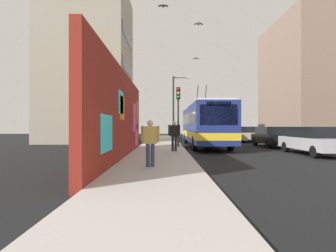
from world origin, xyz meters
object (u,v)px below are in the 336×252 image
at_px(parked_car_silver, 312,140).
at_px(parked_car_black, 271,136).
at_px(street_lamp, 175,104).
at_px(city_bus, 204,124).
at_px(pedestrian_at_curb, 174,133).
at_px(traffic_light, 178,107).
at_px(parked_car_champagne, 246,134).
at_px(pedestrian_near_wall, 150,139).

relative_size(parked_car_silver, parked_car_black, 1.14).
xyz_separation_m(parked_car_silver, street_lamp, (12.09, 7.26, 3.10)).
height_order(city_bus, street_lamp, street_lamp).
bearing_deg(street_lamp, pedestrian_at_curb, 177.51).
bearing_deg(traffic_light, pedestrian_at_curb, 173.28).
relative_size(parked_car_champagne, traffic_light, 0.95).
distance_m(pedestrian_at_curb, traffic_light, 3.91).
bearing_deg(pedestrian_near_wall, traffic_light, -8.87).
height_order(traffic_light, street_lamp, street_lamp).
xyz_separation_m(pedestrian_near_wall, traffic_light, (9.41, -1.47, 1.88)).
distance_m(pedestrian_near_wall, street_lamp, 17.69).
xyz_separation_m(pedestrian_at_curb, street_lamp, (11.43, -0.50, 2.73)).
xyz_separation_m(parked_car_champagne, street_lamp, (-0.05, 7.26, 3.10)).
height_order(city_bus, traffic_light, city_bus).
height_order(parked_car_black, traffic_light, traffic_light).
relative_size(pedestrian_at_curb, traffic_light, 0.41).
bearing_deg(pedestrian_at_curb, traffic_light, -6.72).
relative_size(parked_car_black, parked_car_champagne, 1.05).
bearing_deg(parked_car_champagne, parked_car_black, 180.00).
bearing_deg(parked_car_black, traffic_light, 101.95).
distance_m(city_bus, parked_car_black, 5.30).
bearing_deg(street_lamp, parked_car_champagne, -89.58).
xyz_separation_m(parked_car_black, pedestrian_at_curb, (-4.99, 7.76, 0.37)).
bearing_deg(parked_car_black, city_bus, 86.35).
distance_m(parked_car_champagne, pedestrian_at_curb, 13.86).
distance_m(city_bus, street_lamp, 6.78).
bearing_deg(traffic_light, parked_car_black, -78.05).
distance_m(parked_car_silver, pedestrian_near_wall, 10.30).
height_order(parked_car_silver, street_lamp, street_lamp).
height_order(parked_car_champagne, pedestrian_at_curb, pedestrian_at_curb).
height_order(pedestrian_at_curb, street_lamp, street_lamp).
relative_size(parked_car_silver, pedestrian_at_curb, 2.75).
bearing_deg(street_lamp, city_bus, -161.37).
bearing_deg(parked_car_black, pedestrian_near_wall, 141.19).
xyz_separation_m(parked_car_black, pedestrian_near_wall, (-10.96, 8.82, 0.31)).
bearing_deg(street_lamp, pedestrian_near_wall, 174.88).
xyz_separation_m(city_bus, parked_car_champagne, (6.16, -5.20, -0.98)).
distance_m(city_bus, pedestrian_near_wall, 11.88).
bearing_deg(traffic_light, street_lamp, -0.66).
height_order(parked_car_black, pedestrian_at_curb, pedestrian_at_curb).
xyz_separation_m(parked_car_silver, pedestrian_at_curb, (0.66, 7.76, 0.37)).
height_order(parked_car_champagne, street_lamp, street_lamp).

